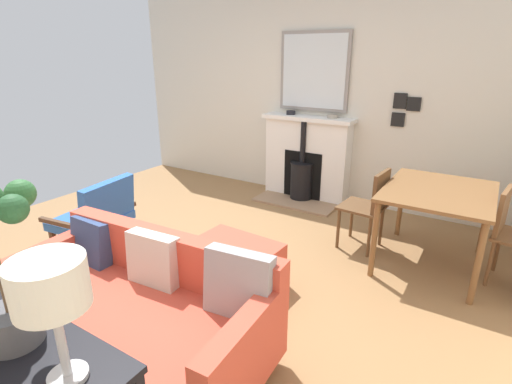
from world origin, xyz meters
The scene contains 14 objects.
ground_plane centered at (0.00, 0.00, 0.00)m, with size 5.04×5.46×0.01m, color olive.
wall_left centered at (-2.52, 0.00, 1.37)m, with size 0.12×5.46×2.75m, color beige.
fireplace centered at (-2.31, 0.12, 0.50)m, with size 0.66×1.21×1.10m.
mirror_over_mantel centered at (-2.43, 0.12, 1.65)m, with size 0.04×0.93×0.97m.
mantel_bowl_near centered at (-2.34, -0.14, 1.13)m, with size 0.12×0.12×0.05m.
mantel_bowl_far centered at (-2.34, 0.43, 1.13)m, with size 0.13×0.13×0.05m.
sofa centered at (0.91, 0.48, 0.34)m, with size 0.94×1.79×0.80m.
ottoman centered at (0.03, 0.54, 0.23)m, with size 0.70×0.74×0.38m.
armchair_accent centered at (0.21, -0.85, 0.43)m, with size 0.75×0.67×0.78m.
table_lamp_far_end centered at (1.71, 1.06, 1.13)m, with size 0.25×0.25×0.48m.
dining_table centered at (-1.29, 1.87, 0.65)m, with size 1.08×0.88×0.73m.
dining_chair_near_fireplace centered at (-1.29, 1.28, 0.49)m, with size 0.43×0.43×0.82m.
dining_chair_by_back_wall centered at (-1.30, 2.45, 0.49)m, with size 0.45×0.45×0.82m.
photo_gallery_row centered at (-2.45, 1.25, 1.27)m, with size 0.02×0.30×0.38m.
Camera 1 is at (2.27, 2.21, 1.85)m, focal length 27.21 mm.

